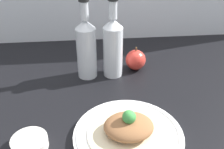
{
  "coord_description": "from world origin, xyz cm",
  "views": [
    {
      "loc": [
        -4.56,
        -64.38,
        51.87
      ],
      "look_at": [
        1.95,
        2.78,
        10.18
      ],
      "focal_mm": 42.0,
      "sensor_mm": 36.0,
      "label": 1
    }
  ],
  "objects_px": {
    "cider_bottle_right": "(113,46)",
    "plated_food": "(129,127)",
    "dipping_bowl": "(30,143)",
    "cider_bottle_left": "(86,47)",
    "apple": "(136,60)",
    "plate": "(128,135)"
  },
  "relations": [
    {
      "from": "cider_bottle_right",
      "to": "plated_food",
      "type": "bearing_deg",
      "value": -88.64
    },
    {
      "from": "dipping_bowl",
      "to": "cider_bottle_left",
      "type": "bearing_deg",
      "value": 65.58
    },
    {
      "from": "cider_bottle_left",
      "to": "dipping_bowl",
      "type": "xyz_separation_m",
      "value": [
        -0.15,
        -0.34,
        -0.1
      ]
    },
    {
      "from": "cider_bottle_right",
      "to": "apple",
      "type": "xyz_separation_m",
      "value": [
        0.09,
        0.03,
        -0.08
      ]
    },
    {
      "from": "cider_bottle_right",
      "to": "dipping_bowl",
      "type": "height_order",
      "value": "cider_bottle_right"
    },
    {
      "from": "dipping_bowl",
      "to": "plated_food",
      "type": "bearing_deg",
      "value": 1.28
    },
    {
      "from": "cider_bottle_right",
      "to": "cider_bottle_left",
      "type": "bearing_deg",
      "value": 180.0
    },
    {
      "from": "cider_bottle_left",
      "to": "apple",
      "type": "distance_m",
      "value": 0.2
    },
    {
      "from": "dipping_bowl",
      "to": "plate",
      "type": "bearing_deg",
      "value": 1.28
    },
    {
      "from": "plate",
      "to": "cider_bottle_left",
      "type": "distance_m",
      "value": 0.37
    },
    {
      "from": "plate",
      "to": "plated_food",
      "type": "relative_size",
      "value": 1.34
    },
    {
      "from": "plated_food",
      "to": "dipping_bowl",
      "type": "xyz_separation_m",
      "value": [
        -0.26,
        -0.01,
        -0.03
      ]
    },
    {
      "from": "plate",
      "to": "cider_bottle_left",
      "type": "height_order",
      "value": "cider_bottle_left"
    },
    {
      "from": "cider_bottle_left",
      "to": "dipping_bowl",
      "type": "distance_m",
      "value": 0.39
    },
    {
      "from": "cider_bottle_left",
      "to": "cider_bottle_right",
      "type": "bearing_deg",
      "value": 0.0
    },
    {
      "from": "plated_food",
      "to": "apple",
      "type": "distance_m",
      "value": 0.38
    },
    {
      "from": "plated_food",
      "to": "cider_bottle_left",
      "type": "relative_size",
      "value": 0.75
    },
    {
      "from": "cider_bottle_left",
      "to": "plate",
      "type": "bearing_deg",
      "value": -73.04
    },
    {
      "from": "apple",
      "to": "cider_bottle_right",
      "type": "bearing_deg",
      "value": -160.76
    },
    {
      "from": "plated_food",
      "to": "cider_bottle_right",
      "type": "xyz_separation_m",
      "value": [
        -0.01,
        0.34,
        0.08
      ]
    },
    {
      "from": "plated_food",
      "to": "dipping_bowl",
      "type": "relative_size",
      "value": 2.34
    },
    {
      "from": "cider_bottle_left",
      "to": "cider_bottle_right",
      "type": "distance_m",
      "value": 0.09
    }
  ]
}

